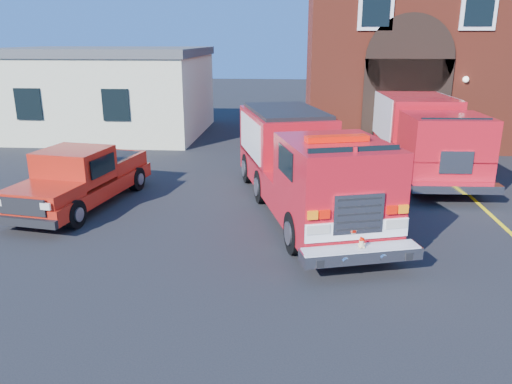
# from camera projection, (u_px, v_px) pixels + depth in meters

# --- Properties ---
(ground) EXTENTS (100.00, 100.00, 0.00)m
(ground) POSITION_uv_depth(u_px,v_px,m) (260.00, 225.00, 13.41)
(ground) COLOR black
(ground) RESTS_ON ground
(parking_stripe_near) EXTENTS (0.12, 3.00, 0.01)m
(parking_stripe_near) POSITION_uv_depth(u_px,v_px,m) (495.00, 219.00, 13.87)
(parking_stripe_near) COLOR yellow
(parking_stripe_near) RESTS_ON ground
(parking_stripe_mid) EXTENTS (0.12, 3.00, 0.01)m
(parking_stripe_mid) POSITION_uv_depth(u_px,v_px,m) (461.00, 188.00, 16.73)
(parking_stripe_mid) COLOR yellow
(parking_stripe_mid) RESTS_ON ground
(parking_stripe_far) EXTENTS (0.12, 3.00, 0.01)m
(parking_stripe_far) POSITION_uv_depth(u_px,v_px,m) (437.00, 166.00, 19.59)
(parking_stripe_far) COLOR yellow
(parking_stripe_far) RESTS_ON ground
(fire_station) EXTENTS (15.20, 10.20, 8.45)m
(fire_station) POSITION_uv_depth(u_px,v_px,m) (460.00, 50.00, 24.79)
(fire_station) COLOR maroon
(fire_station) RESTS_ON ground
(side_building) EXTENTS (10.20, 8.20, 4.35)m
(side_building) POSITION_uv_depth(u_px,v_px,m) (105.00, 91.00, 25.82)
(side_building) COLOR beige
(side_building) RESTS_ON ground
(fire_engine) EXTENTS (4.67, 9.06, 2.69)m
(fire_engine) POSITION_uv_depth(u_px,v_px,m) (303.00, 164.00, 14.19)
(fire_engine) COLOR black
(fire_engine) RESTS_ON ground
(pickup_truck) EXTENTS (2.78, 5.65, 1.77)m
(pickup_truck) POSITION_uv_depth(u_px,v_px,m) (81.00, 178.00, 14.78)
(pickup_truck) COLOR black
(pickup_truck) RESTS_ON ground
(secondary_truck) EXTENTS (2.88, 8.40, 2.70)m
(secondary_truck) POSITION_uv_depth(u_px,v_px,m) (420.00, 132.00, 18.59)
(secondary_truck) COLOR black
(secondary_truck) RESTS_ON ground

